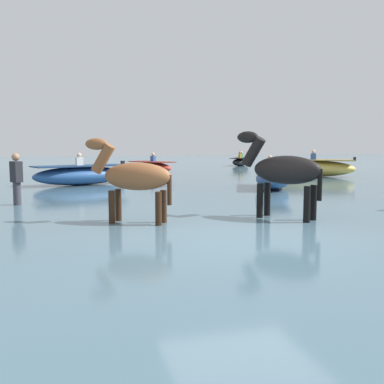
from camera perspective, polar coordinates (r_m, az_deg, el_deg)
name	(u,v)px	position (r m, az deg, el deg)	size (l,w,h in m)	color
ground_plane	(243,255)	(7.58, 6.54, -8.06)	(120.00, 120.00, 0.00)	gray
water_surface	(146,189)	(17.12, -5.99, 0.37)	(90.00, 90.00, 0.28)	#476675
horse_lead_chestnut	(134,179)	(8.90, -7.50, 1.70)	(1.74, 1.16, 1.98)	brown
horse_trailing_black	(283,172)	(9.55, 11.64, 2.50)	(1.51, 1.74, 2.14)	black
boat_far_offshore	(313,168)	(22.52, 15.31, 2.99)	(4.15, 3.29, 1.31)	gold
boat_distant_west	(241,162)	(33.04, 6.28, 3.91)	(2.53, 2.98, 1.07)	black
boat_mid_channel	(81,175)	(17.77, -14.08, 2.13)	(3.95, 2.48, 1.24)	#28518E
boat_near_starboard	(152,167)	(24.40, -5.19, 3.19)	(2.41, 3.09, 1.12)	#BC382D
boat_distant_east	(272,178)	(16.20, 10.31, 1.73)	(2.24, 3.35, 1.17)	#28518E
person_wading_mid	(17,183)	(12.35, -21.63, 1.13)	(0.34, 0.38, 1.63)	#383842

